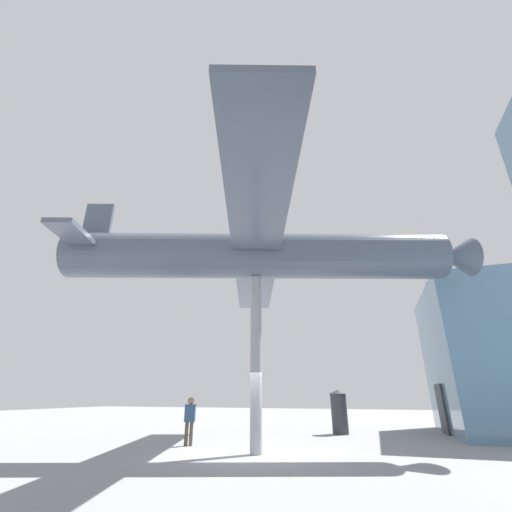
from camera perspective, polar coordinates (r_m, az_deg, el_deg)
ground_plane at (r=12.71m, az=0.00°, el=-30.20°), size 80.00×80.00×0.00m
support_pylon_central at (r=12.64m, az=0.00°, el=-16.59°), size 0.41×0.41×6.01m
suspended_airplane at (r=13.60m, az=1.08°, el=0.04°), size 16.54×16.06×3.18m
visitor_person at (r=14.84m, az=-10.97°, el=-24.90°), size 0.33×0.45×1.69m
info_kiosk at (r=19.14m, az=13.68°, el=-23.80°), size 0.90×0.90×2.03m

